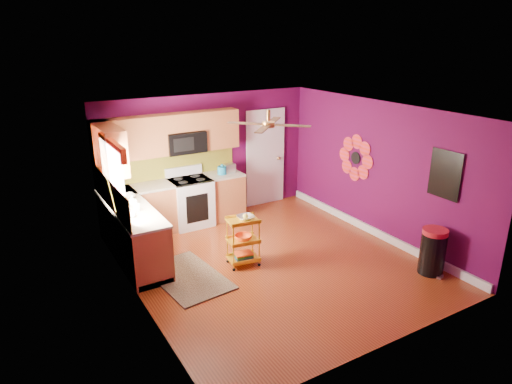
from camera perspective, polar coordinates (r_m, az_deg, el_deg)
ground at (r=7.70m, az=2.21°, el=-8.73°), size 5.00×5.00×0.00m
room_envelope at (r=7.09m, az=2.56°, el=3.05°), size 4.54×5.04×2.52m
lower_cabinets at (r=8.49m, az=-12.19°, el=-3.16°), size 2.81×2.31×0.94m
electric_range at (r=9.04m, az=-8.19°, el=-1.19°), size 0.76×0.66×1.13m
upper_cabinetry at (r=8.44m, az=-12.96°, el=6.38°), size 2.80×2.30×1.26m
left_window at (r=7.16m, az=-17.51°, el=3.18°), size 0.08×1.35×1.08m
panel_door at (r=9.94m, az=1.15°, el=4.19°), size 0.95×0.11×2.15m
right_wall_art at (r=8.28m, az=16.75°, el=3.27°), size 0.04×2.74×1.04m
ceiling_fan at (r=7.09m, az=1.57°, el=8.53°), size 1.01×1.01×0.26m
shag_rug at (r=7.31m, az=-8.55°, el=-10.46°), size 1.08×1.59×0.02m
rolling_cart at (r=7.42m, az=-1.57°, el=-5.90°), size 0.54×0.43×0.89m
trash_can at (r=7.72m, az=21.22°, el=-6.93°), size 0.50×0.50×0.75m
teal_kettle at (r=9.13m, az=-4.27°, el=2.75°), size 0.18×0.18×0.21m
toaster at (r=9.23m, az=-3.34°, el=2.99°), size 0.22×0.15×0.18m
soap_bottle_a at (r=7.46m, az=-14.73°, el=-1.60°), size 0.08×0.09×0.19m
soap_bottle_b at (r=7.70m, az=-15.23°, el=-1.01°), size 0.14×0.14×0.18m
counter_dish at (r=8.06m, az=-15.90°, el=-0.59°), size 0.28×0.28×0.07m
counter_cup at (r=7.24m, az=-15.19°, el=-2.68°), size 0.12×0.12×0.10m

